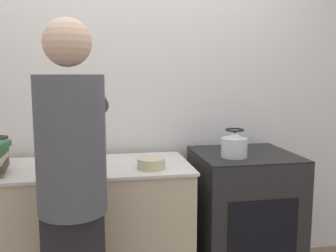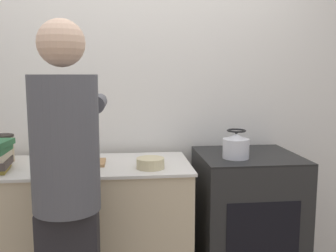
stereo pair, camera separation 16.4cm
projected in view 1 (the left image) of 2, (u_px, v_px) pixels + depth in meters
The scene contains 8 objects.
wall_back at pixel (136, 96), 2.74m from camera, with size 8.00×0.05×2.60m.
counter at pixel (85, 233), 2.40m from camera, with size 1.34×0.63×0.89m.
oven at pixel (243, 218), 2.61m from camera, with size 0.66×0.64×0.93m.
person at pixel (72, 183), 1.82m from camera, with size 0.37×0.61×1.72m.
cutting_board at pixel (73, 165), 2.33m from camera, with size 0.38×0.19×0.02m.
knife at pixel (63, 162), 2.33m from camera, with size 0.19×0.11×0.01m.
kettle at pixel (234, 145), 2.42m from camera, with size 0.17×0.17×0.18m.
bowl_prep at pixel (151, 163), 2.27m from camera, with size 0.17×0.17×0.06m.
Camera 1 is at (-0.27, -2.04, 1.47)m, focal length 40.00 mm.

